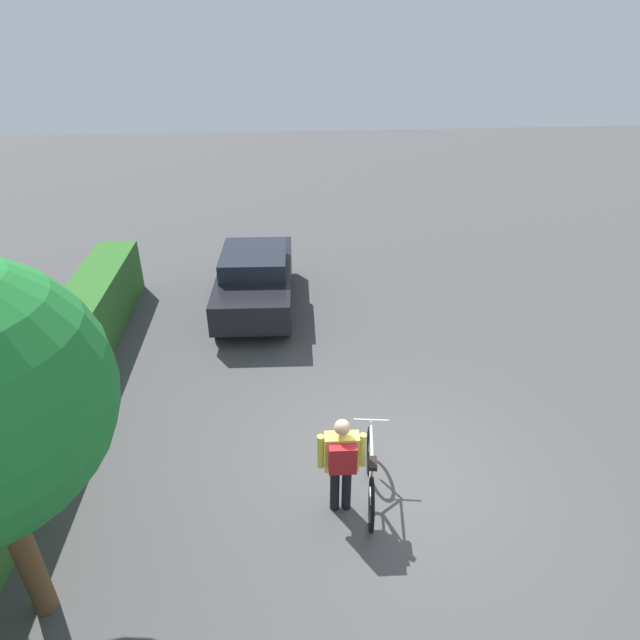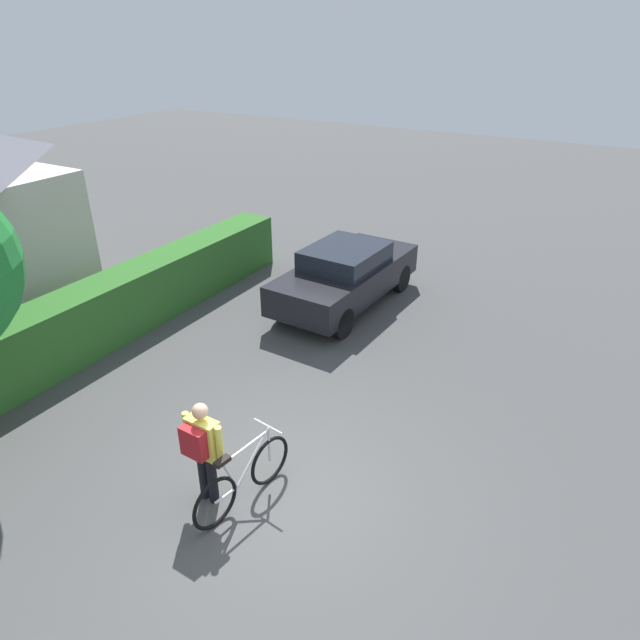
# 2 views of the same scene
# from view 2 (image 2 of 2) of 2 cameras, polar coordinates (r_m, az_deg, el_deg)

# --- Properties ---
(ground_plane) EXTENTS (60.00, 60.00, 0.00)m
(ground_plane) POSITION_cam_2_polar(r_m,az_deg,el_deg) (7.97, -3.60, -17.59)
(ground_plane) COLOR #454545
(hedge_row) EXTENTS (14.08, 0.90, 1.25)m
(hedge_row) POSITION_cam_2_polar(r_m,az_deg,el_deg) (11.05, -28.14, -3.03)
(hedge_row) COLOR #2C6224
(hedge_row) RESTS_ON ground
(parked_car_near) EXTENTS (4.11, 1.85, 1.40)m
(parked_car_near) POSITION_cam_2_polar(r_m,az_deg,el_deg) (12.62, 2.60, 4.63)
(parked_car_near) COLOR black
(parked_car_near) RESTS_ON ground
(bicycle) EXTENTS (1.71, 0.50, 0.96)m
(bicycle) POSITION_cam_2_polar(r_m,az_deg,el_deg) (7.71, -7.74, -15.63)
(bicycle) COLOR black
(bicycle) RESTS_ON ground
(person_rider) EXTENTS (0.36, 0.64, 1.54)m
(person_rider) POSITION_cam_2_polar(r_m,az_deg,el_deg) (7.47, -11.84, -12.33)
(person_rider) COLOR black
(person_rider) RESTS_ON ground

